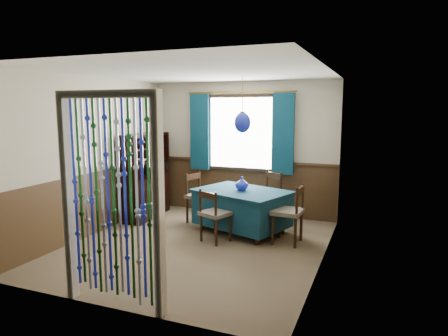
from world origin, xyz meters
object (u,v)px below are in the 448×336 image
at_px(dining_table, 242,208).
at_px(chair_near, 214,214).
at_px(chair_right, 289,212).
at_px(vase_sideboard, 157,168).
at_px(chair_far, 267,196).
at_px(chair_left, 200,196).
at_px(bowl_shelf, 140,160).
at_px(pendant_lamp, 243,122).
at_px(sideboard, 145,188).
at_px(vase_table, 242,184).

relative_size(dining_table, chair_near, 2.08).
distance_m(chair_right, vase_sideboard, 2.90).
relative_size(chair_far, chair_left, 1.04).
xyz_separation_m(dining_table, vase_sideboard, (-1.91, 0.55, 0.46)).
relative_size(chair_near, chair_far, 0.88).
distance_m(chair_near, bowl_shelf, 1.91).
relative_size(dining_table, chair_far, 1.84).
bearing_deg(chair_right, dining_table, 74.95).
relative_size(chair_far, pendant_lamp, 1.04).
distance_m(pendant_lamp, bowl_shelf, 2.04).
distance_m(dining_table, vase_sideboard, 2.05).
distance_m(chair_near, chair_far, 1.33).
height_order(chair_near, chair_far, chair_far).
relative_size(sideboard, pendant_lamp, 1.76).
height_order(chair_left, bowl_shelf, bowl_shelf).
xyz_separation_m(chair_right, pendant_lamp, (-0.84, 0.26, 1.31)).
height_order(chair_far, pendant_lamp, pendant_lamp).
bearing_deg(vase_sideboard, chair_right, -16.57).
height_order(pendant_lamp, bowl_shelf, pendant_lamp).
xyz_separation_m(pendant_lamp, bowl_shelf, (-1.91, -0.01, -0.69)).
relative_size(dining_table, chair_left, 1.92).
distance_m(chair_near, chair_left, 1.10).
bearing_deg(vase_sideboard, vase_table, -16.07).
bearing_deg(dining_table, bowl_shelf, -160.44).
bearing_deg(dining_table, chair_left, -177.19).
relative_size(chair_right, bowl_shelf, 3.83).
height_order(chair_left, vase_table, vase_table).
xyz_separation_m(vase_table, vase_sideboard, (-1.91, 0.55, 0.08)).
relative_size(chair_right, sideboard, 0.58).
distance_m(chair_left, pendant_lamp, 1.60).
bearing_deg(chair_right, pendant_lamp, 74.95).
distance_m(dining_table, chair_near, 0.66).
height_order(pendant_lamp, vase_sideboard, pendant_lamp).
relative_size(chair_left, vase_table, 4.41).
xyz_separation_m(dining_table, sideboard, (-1.97, 0.22, 0.14)).
bearing_deg(chair_far, dining_table, 104.73).
distance_m(chair_near, chair_right, 1.12).
xyz_separation_m(dining_table, chair_left, (-0.88, 0.26, 0.06)).
bearing_deg(bowl_shelf, vase_table, 0.48).
relative_size(pendant_lamp, vase_sideboard, 4.55).
relative_size(chair_right, vase_table, 4.46).
height_order(chair_right, bowl_shelf, bowl_shelf).
height_order(chair_far, vase_sideboard, vase_sideboard).
bearing_deg(pendant_lamp, bowl_shelf, -179.66).
bearing_deg(chair_far, bowl_shelf, 52.19).
relative_size(chair_near, chair_right, 0.91).
height_order(chair_near, pendant_lamp, pendant_lamp).
bearing_deg(chair_right, chair_near, 111.06).
bearing_deg(sideboard, pendant_lamp, -10.20).
distance_m(dining_table, chair_far, 0.67).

